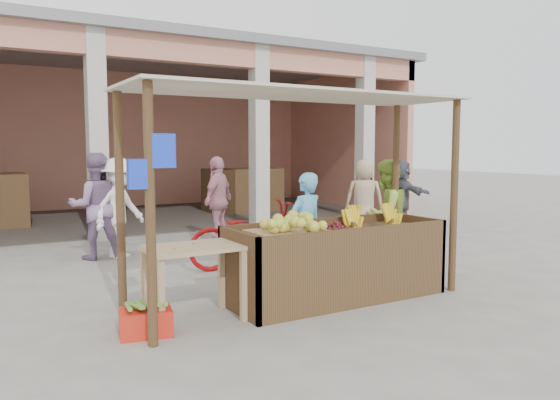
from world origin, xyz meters
TOP-DOWN VIEW (x-y plane):
  - ground at (0.00, 0.00)m, footprint 60.00×60.00m
  - market_building at (0.05, 8.93)m, footprint 14.40×6.40m
  - fruit_stall at (0.50, 0.00)m, footprint 2.60×0.95m
  - stall_awning at (-0.01, 0.06)m, footprint 4.09×1.35m
  - banana_heap at (1.04, 0.06)m, footprint 1.02×0.56m
  - melon_tray at (-0.16, -0.03)m, footprint 0.84×0.72m
  - berry_heap at (0.45, -0.05)m, footprint 0.48×0.39m
  - side_table at (-1.26, 0.05)m, footprint 0.98×0.66m
  - papaya_pile at (-1.26, 0.05)m, footprint 0.66×0.38m
  - red_crate at (-1.82, -0.13)m, footprint 0.54×0.44m
  - plantain_bundle at (-1.82, -0.13)m, footprint 0.36×0.25m
  - produce_sacks at (3.03, 5.45)m, footprint 0.71×0.44m
  - vendor_blue at (0.56, 0.76)m, footprint 0.66×0.54m
  - vendor_green at (1.96, 0.80)m, footprint 0.89×0.62m
  - motorcycle at (0.39, 1.95)m, footprint 1.03×2.07m
  - shopper_a at (-1.10, 3.71)m, footprint 1.24×1.10m
  - shopper_b at (0.83, 4.15)m, footprint 1.12×1.06m
  - shopper_c at (3.67, 3.38)m, footprint 0.99×0.92m
  - shopper_d at (5.28, 4.05)m, footprint 0.60×1.46m
  - shopper_f at (-1.44, 3.83)m, footprint 0.96×0.61m

SIDE VIEW (x-z plane):
  - ground at x=0.00m, z-range 0.00..0.00m
  - red_crate at x=-1.82m, z-range 0.00..0.25m
  - produce_sacks at x=3.03m, z-range 0.00..0.54m
  - plantain_bundle at x=-1.82m, z-range 0.25..0.32m
  - fruit_stall at x=0.50m, z-range 0.00..0.80m
  - motorcycle at x=0.39m, z-range 0.00..1.03m
  - side_table at x=-1.26m, z-range 0.25..1.03m
  - vendor_blue at x=0.56m, z-range 0.00..1.56m
  - shopper_d at x=5.28m, z-range 0.00..1.58m
  - vendor_green at x=1.96m, z-range 0.00..1.70m
  - shopper_b at x=0.83m, z-range 0.00..1.72m
  - shopper_c at x=3.67m, z-range 0.00..1.72m
  - shopper_a at x=-1.10m, z-range 0.00..1.75m
  - papaya_pile at x=-1.26m, z-range 0.78..0.97m
  - berry_heap at x=0.45m, z-range 0.80..0.95m
  - banana_heap at x=1.04m, z-range 0.80..0.99m
  - melon_tray at x=-0.16m, z-range 0.79..1.01m
  - shopper_f at x=-1.44m, z-range 0.00..1.86m
  - stall_awning at x=-0.01m, z-range 0.78..3.17m
  - market_building at x=0.05m, z-range 0.60..4.80m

